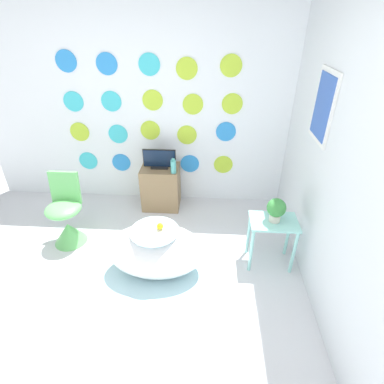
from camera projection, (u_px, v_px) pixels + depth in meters
name	position (u px, v px, depth m)	size (l,w,h in m)	color
ground_plane	(114.00, 340.00, 2.38)	(12.00, 12.00, 0.00)	silver
wall_back_dotted	(151.00, 103.00, 3.55)	(4.32, 0.05, 2.60)	white
wall_right	(324.00, 139.00, 2.52)	(0.06, 3.15, 2.60)	silver
rug	(159.00, 283.00, 2.86)	(1.16, 0.94, 0.01)	silver
bathtub	(156.00, 250.00, 2.88)	(0.93, 0.56, 0.52)	white
rubber_duck	(160.00, 226.00, 2.73)	(0.06, 0.07, 0.07)	yellow
chair	(67.00, 221.00, 3.26)	(0.37, 0.37, 0.80)	#66C166
tv_cabinet	(161.00, 187.00, 3.87)	(0.47, 0.38, 0.56)	#8E704C
tv	(159.00, 160.00, 3.67)	(0.41, 0.12, 0.24)	black
vase	(173.00, 166.00, 3.56)	(0.07, 0.07, 0.19)	#51B2AD
side_table	(273.00, 230.00, 2.90)	(0.45, 0.31, 0.53)	#99E0D8
potted_plant_left	(276.00, 209.00, 2.77)	(0.18, 0.18, 0.24)	beige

